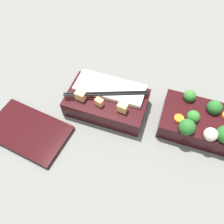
% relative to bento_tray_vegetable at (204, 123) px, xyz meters
% --- Properties ---
extents(ground_plane, '(3.00, 3.00, 0.00)m').
position_rel_bento_tray_vegetable_xyz_m(ground_plane, '(0.12, 0.02, -0.03)').
color(ground_plane, slate).
extents(bento_tray_vegetable, '(0.22, 0.13, 0.08)m').
position_rel_bento_tray_vegetable_xyz_m(bento_tray_vegetable, '(0.00, 0.00, 0.00)').
color(bento_tray_vegetable, black).
rests_on(bento_tray_vegetable, ground_plane).
extents(bento_tray_rice, '(0.22, 0.13, 0.08)m').
position_rel_bento_tray_vegetable_xyz_m(bento_tray_rice, '(0.26, 0.01, -0.00)').
color(bento_tray_rice, black).
rests_on(bento_tray_rice, ground_plane).
extents(bento_lid, '(0.23, 0.15, 0.01)m').
position_rel_bento_tray_vegetable_xyz_m(bento_lid, '(0.43, 0.16, -0.03)').
color(bento_lid, black).
rests_on(bento_lid, ground_plane).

